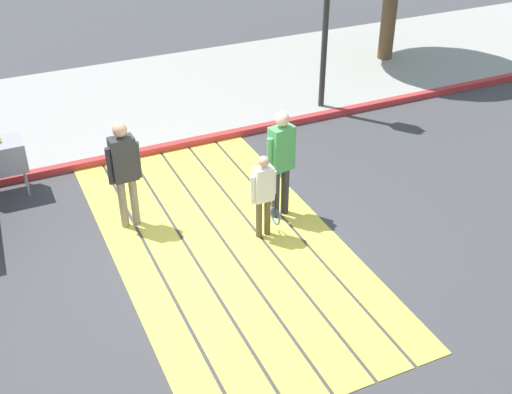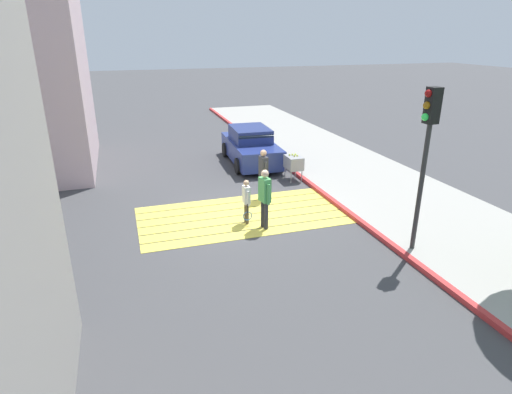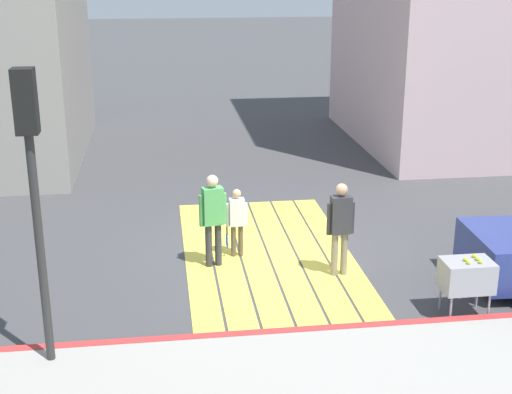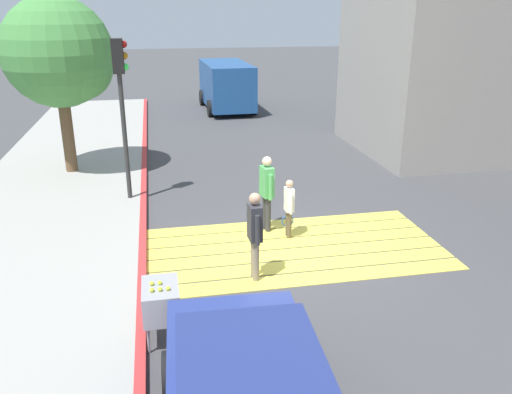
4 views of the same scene
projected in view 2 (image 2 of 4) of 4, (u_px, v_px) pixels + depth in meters
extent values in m
plane|color=#424244|center=(242.00, 215.00, 13.51)|extent=(120.00, 120.00, 0.00)
cube|color=#EAD64C|center=(231.00, 200.00, 14.73)|extent=(6.40, 0.50, 0.01)
cube|color=#EAD64C|center=(235.00, 206.00, 14.24)|extent=(6.40, 0.50, 0.01)
cube|color=#EAD64C|center=(239.00, 212.00, 13.75)|extent=(6.40, 0.50, 0.01)
cube|color=#EAD64C|center=(244.00, 219.00, 13.26)|extent=(6.40, 0.50, 0.01)
cube|color=#EAD64C|center=(249.00, 226.00, 12.78)|extent=(6.40, 0.50, 0.01)
cube|color=#EAD64C|center=(255.00, 233.00, 12.29)|extent=(6.40, 0.50, 0.01)
cube|color=#9E9B93|center=(394.00, 195.00, 15.08)|extent=(4.80, 40.00, 0.12)
cube|color=#BC3333|center=(334.00, 202.00, 14.41)|extent=(0.16, 40.00, 0.13)
cube|color=navy|center=(251.00, 150.00, 18.74)|extent=(1.99, 4.38, 0.80)
cube|color=navy|center=(250.00, 134.00, 18.63)|extent=(1.62, 2.13, 0.60)
cube|color=#1E2833|center=(256.00, 140.00, 17.82)|extent=(1.49, 0.39, 0.49)
cylinder|color=black|center=(238.00, 166.00, 17.42)|extent=(0.25, 0.67, 0.66)
cylinder|color=black|center=(280.00, 163.00, 17.85)|extent=(0.25, 0.67, 0.66)
cylinder|color=black|center=(225.00, 150.00, 19.82)|extent=(0.25, 0.67, 0.66)
cylinder|color=black|center=(262.00, 147.00, 20.25)|extent=(0.25, 0.67, 0.66)
cylinder|color=#2D2D2D|center=(420.00, 191.00, 10.66)|extent=(0.12, 0.12, 3.40)
cube|color=black|center=(433.00, 105.00, 9.90)|extent=(0.28, 0.28, 0.84)
sphere|color=maroon|center=(429.00, 93.00, 9.75)|extent=(0.18, 0.18, 0.18)
sphere|color=#956310|center=(427.00, 105.00, 9.85)|extent=(0.18, 0.18, 0.18)
sphere|color=#35FF59|center=(425.00, 117.00, 9.94)|extent=(0.18, 0.18, 0.18)
cube|color=#99999E|center=(294.00, 163.00, 16.56)|extent=(0.56, 0.80, 0.50)
cylinder|color=#99999E|center=(291.00, 177.00, 16.38)|extent=(0.04, 0.04, 0.45)
cylinder|color=#99999E|center=(302.00, 176.00, 16.51)|extent=(0.04, 0.04, 0.45)
cylinder|color=#99999E|center=(285.00, 172.00, 16.95)|extent=(0.04, 0.04, 0.45)
cylinder|color=#99999E|center=(295.00, 171.00, 17.08)|extent=(0.04, 0.04, 0.45)
sphere|color=#CCE033|center=(295.00, 154.00, 16.63)|extent=(0.07, 0.07, 0.07)
sphere|color=#CCE033|center=(292.00, 154.00, 16.59)|extent=(0.07, 0.07, 0.07)
sphere|color=#CCE033|center=(290.00, 155.00, 16.56)|extent=(0.07, 0.07, 0.07)
sphere|color=#CCE033|center=(297.00, 156.00, 16.45)|extent=(0.07, 0.07, 0.07)
sphere|color=#CCE033|center=(294.00, 156.00, 16.42)|extent=(0.07, 0.07, 0.07)
cylinder|color=#333338|center=(266.00, 216.00, 12.42)|extent=(0.13, 0.13, 0.85)
cylinder|color=#333338|center=(263.00, 214.00, 12.57)|extent=(0.13, 0.13, 0.85)
cube|color=#4CA559|center=(265.00, 190.00, 12.21)|extent=(0.30, 0.41, 0.71)
sphere|color=beige|center=(265.00, 174.00, 12.04)|extent=(0.22, 0.22, 0.22)
cylinder|color=#4CA559|center=(268.00, 194.00, 12.06)|extent=(0.09, 0.09, 0.60)
cylinder|color=#4CA559|center=(261.00, 190.00, 12.42)|extent=(0.09, 0.09, 0.60)
cylinder|color=gray|center=(264.00, 189.00, 14.61)|extent=(0.12, 0.12, 0.83)
cylinder|color=gray|center=(262.00, 187.00, 14.77)|extent=(0.12, 0.12, 0.83)
cube|color=#333338|center=(263.00, 167.00, 14.42)|extent=(0.24, 0.37, 0.69)
sphere|color=tan|center=(263.00, 153.00, 14.25)|extent=(0.21, 0.21, 0.21)
cylinder|color=#333338|center=(266.00, 170.00, 14.26)|extent=(0.09, 0.09, 0.59)
cylinder|color=#333338|center=(261.00, 167.00, 14.63)|extent=(0.09, 0.09, 0.59)
cylinder|color=brown|center=(247.00, 214.00, 12.79)|extent=(0.10, 0.10, 0.65)
cylinder|color=brown|center=(246.00, 212.00, 12.91)|extent=(0.10, 0.10, 0.65)
cube|color=white|center=(246.00, 195.00, 12.64)|extent=(0.18, 0.29, 0.54)
sphere|color=tan|center=(246.00, 183.00, 12.50)|extent=(0.17, 0.17, 0.17)
cylinder|color=white|center=(248.00, 199.00, 12.50)|extent=(0.07, 0.07, 0.46)
cylinder|color=white|center=(245.00, 195.00, 12.81)|extent=(0.07, 0.07, 0.46)
cylinder|color=black|center=(247.00, 208.00, 12.59)|extent=(0.03, 0.03, 0.28)
torus|color=blue|center=(247.00, 216.00, 12.67)|extent=(0.28, 0.03, 0.28)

